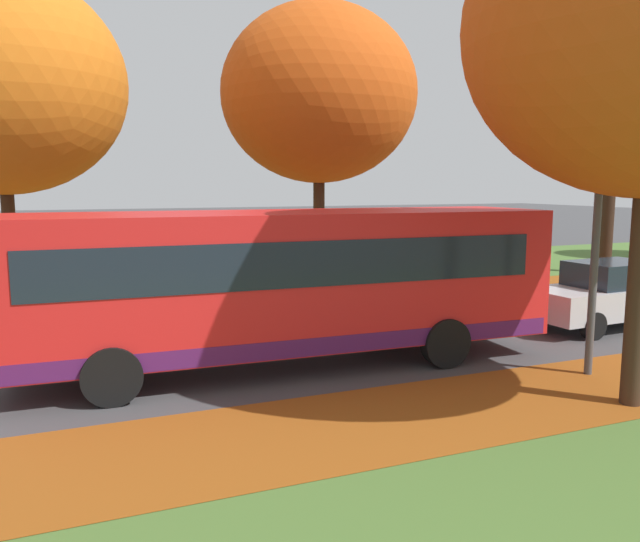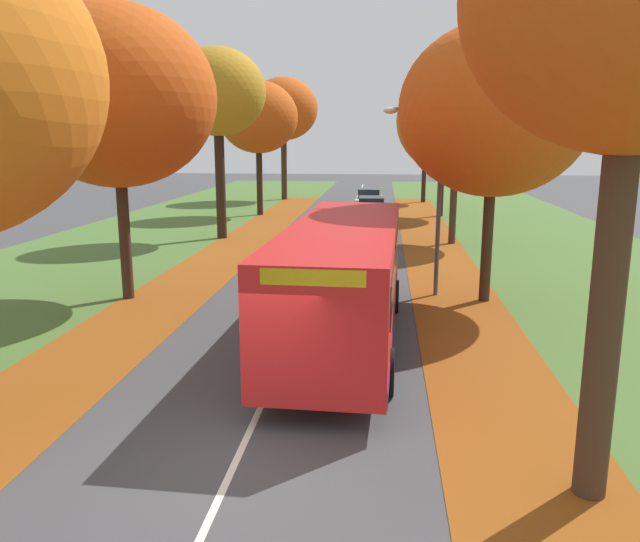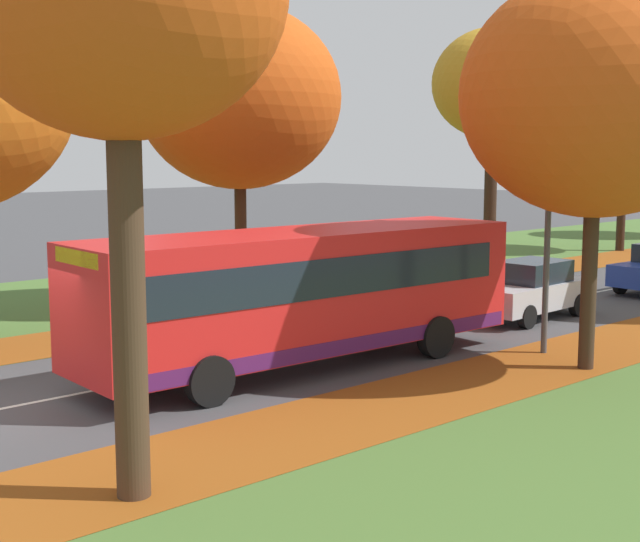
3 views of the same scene
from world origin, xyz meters
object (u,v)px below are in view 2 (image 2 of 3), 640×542
object	(u,v)px
tree_left_near	(115,97)
tree_right_near	(495,110)
tree_left_far	(258,117)
car_blue_following	(368,225)
bus	(344,275)
tree_left_mid	(217,93)
car_silver_lead	(355,251)
tree_left_distant	(283,109)
tree_right_far	(444,116)
car_white_fourth_in_line	(369,200)
car_grey_third_in_line	(371,211)
tree_right_distant	(425,133)
streetlamp_right	(429,180)
tree_right_mid	(457,121)

from	to	relation	value
tree_left_near	tree_right_near	world-z (taller)	tree_left_near
tree_left_far	tree_right_near	distance (m)	24.20
car_blue_following	bus	bearing A→B (deg)	-90.71
tree_left_mid	car_silver_lead	world-z (taller)	tree_left_mid
tree_left_distant	tree_right_far	world-z (taller)	tree_left_distant
car_white_fourth_in_line	tree_left_far	bearing A→B (deg)	-163.15
tree_left_mid	tree_left_far	world-z (taller)	tree_left_mid
tree_left_far	car_grey_third_in_line	distance (m)	10.07
tree_left_near	car_silver_lead	distance (m)	10.08
tree_left_near	bus	distance (m)	9.18
tree_right_distant	car_blue_following	size ratio (longest dim) A/B	1.71
tree_left_mid	tree_left_distant	xyz separation A→B (m)	(-0.04, 20.59, 0.12)
streetlamp_right	car_silver_lead	xyz separation A→B (m)	(-2.47, 3.41, -2.92)
tree_left_mid	tree_right_distant	xyz separation A→B (m)	(11.33, 19.44, -1.80)
tree_right_near	car_white_fourth_in_line	distance (m)	24.42
tree_left_near	tree_right_near	size ratio (longest dim) A/B	1.07
car_silver_lead	car_grey_third_in_line	bearing A→B (deg)	88.60
tree_left_far	tree_right_mid	world-z (taller)	tree_left_far
car_silver_lead	car_blue_following	xyz separation A→B (m)	(0.30, 7.16, 0.00)
tree_left_distant	car_blue_following	distance (m)	23.10
bus	car_blue_following	xyz separation A→B (m)	(0.19, 15.60, -0.89)
tree_left_far	car_grey_third_in_line	world-z (taller)	tree_left_far
tree_left_far	car_grey_third_in_line	xyz separation A→B (m)	(7.44, -3.96, -5.50)
car_blue_following	streetlamp_right	bearing A→B (deg)	-78.41
car_grey_third_in_line	streetlamp_right	bearing A→B (deg)	-82.75
tree_left_distant	tree_left_near	bearing A→B (deg)	-89.73
tree_left_near	tree_left_distant	bearing A→B (deg)	90.27
tree_right_mid	bus	bearing A→B (deg)	-105.54
streetlamp_right	car_grey_third_in_line	bearing A→B (deg)	97.25
tree_left_mid	car_blue_following	distance (m)	9.78
tree_left_near	car_blue_following	world-z (taller)	tree_left_near
bus	car_grey_third_in_line	size ratio (longest dim) A/B	2.46
tree_right_far	tree_right_distant	size ratio (longest dim) A/B	1.24
tree_left_far	tree_right_distant	bearing A→B (deg)	40.10
tree_left_near	tree_left_mid	world-z (taller)	tree_left_mid
tree_left_far	tree_right_mid	xyz separation A→B (m)	(11.50, -10.41, -0.50)
tree_right_near	tree_right_far	xyz separation A→B (m)	(0.48, 21.79, 0.58)
car_white_fourth_in_line	car_grey_third_in_line	bearing A→B (deg)	-87.72
tree_right_near	tree_right_mid	xyz separation A→B (m)	(0.13, 10.94, -0.01)
tree_left_distant	car_blue_following	size ratio (longest dim) A/B	2.31
tree_right_distant	streetlamp_right	distance (m)	30.39
tree_left_mid	tree_right_near	distance (m)	16.20
tree_left_near	car_white_fourth_in_line	distance (m)	25.94
tree_left_mid	bus	distance (m)	18.29
tree_right_near	tree_right_far	bearing A→B (deg)	88.73
tree_right_near	bus	size ratio (longest dim) A/B	0.80
car_blue_following	car_white_fourth_in_line	xyz separation A→B (m)	(-0.22, 12.38, 0.00)
tree_left_far	bus	size ratio (longest dim) A/B	0.82
tree_right_distant	car_grey_third_in_line	xyz separation A→B (m)	(-3.87, -13.49, -4.56)
tree_left_near	tree_left_distant	xyz separation A→B (m)	(-0.15, 32.85, 1.06)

